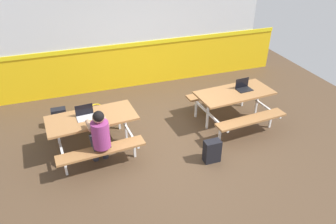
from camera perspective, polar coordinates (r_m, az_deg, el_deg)
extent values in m
cube|color=#4C3826|center=(6.42, 0.83, -5.52)|extent=(10.00, 10.00, 0.02)
cube|color=yellow|center=(8.49, -5.59, 8.26)|extent=(8.00, 0.12, 1.10)
cube|color=yellow|center=(8.22, -5.69, 11.95)|extent=(8.00, 0.03, 0.10)
cube|color=silver|center=(8.07, -6.10, 17.13)|extent=(6.72, 0.12, 1.40)
cube|color=#9E6B3D|center=(5.99, -13.51, -1.05)|extent=(1.66, 0.88, 0.04)
cube|color=#9E6B3D|center=(5.63, -11.80, -6.71)|extent=(1.55, 0.40, 0.04)
cube|color=#9E6B3D|center=(6.68, -14.33, -0.50)|extent=(1.55, 0.40, 0.04)
cube|color=white|center=(6.15, -18.77, -5.18)|extent=(0.04, 0.04, 0.70)
cube|color=white|center=(6.13, -18.84, -4.88)|extent=(0.16, 1.55, 0.04)
cube|color=white|center=(5.83, -17.89, -9.08)|extent=(0.04, 0.04, 0.41)
cube|color=white|center=(6.65, -19.12, -3.79)|extent=(0.04, 0.04, 0.41)
cube|color=white|center=(6.29, -7.56, -2.71)|extent=(0.04, 0.04, 0.70)
cube|color=white|center=(6.27, -7.58, -2.41)|extent=(0.16, 1.55, 0.04)
cube|color=white|center=(5.97, -6.02, -6.36)|extent=(0.04, 0.04, 0.41)
cube|color=white|center=(6.78, -8.74, -1.54)|extent=(0.04, 0.04, 0.41)
cube|color=#9E6B3D|center=(6.83, 11.84, 3.37)|extent=(1.66, 0.88, 0.04)
cube|color=#9E6B3D|center=(6.54, 14.66, -1.29)|extent=(1.55, 0.40, 0.04)
cube|color=#9E6B3D|center=(7.42, 8.88, 3.49)|extent=(1.55, 0.40, 0.04)
cube|color=white|center=(6.70, 7.09, -0.39)|extent=(0.04, 0.04, 0.70)
cube|color=white|center=(6.68, 7.11, -0.10)|extent=(0.16, 1.55, 0.04)
cube|color=white|center=(6.42, 9.25, -3.66)|extent=(0.04, 0.04, 0.41)
cube|color=white|center=(7.15, 5.00, 0.56)|extent=(0.04, 0.04, 0.41)
cube|color=white|center=(7.35, 15.56, 1.66)|extent=(0.04, 0.04, 0.70)
cube|color=white|center=(7.33, 15.61, 1.93)|extent=(0.16, 1.55, 0.04)
cube|color=white|center=(7.10, 17.85, -1.22)|extent=(0.04, 0.04, 0.41)
cube|color=white|center=(7.76, 13.17, 2.42)|extent=(0.04, 0.04, 0.41)
cylinder|color=#2D2D38|center=(6.00, -12.94, -6.65)|extent=(0.11, 0.11, 0.45)
cylinder|color=#2D2D38|center=(6.02, -11.26, -6.27)|extent=(0.11, 0.11, 0.45)
cube|color=#2D2D38|center=(5.72, -12.06, -5.05)|extent=(0.33, 0.40, 0.12)
cylinder|color=#8C3372|center=(5.45, -11.92, -3.98)|extent=(0.30, 0.30, 0.48)
cylinder|color=#A57A5B|center=(5.54, -13.90, -2.39)|extent=(0.10, 0.31, 0.08)
cylinder|color=#A57A5B|center=(5.58, -11.11, -1.78)|extent=(0.10, 0.31, 0.08)
sphere|color=#A57A5B|center=(5.29, -12.35, -0.94)|extent=(0.20, 0.20, 0.20)
sphere|color=black|center=(5.24, -12.32, -0.77)|extent=(0.18, 0.18, 0.18)
cube|color=silver|center=(5.97, -14.43, -1.02)|extent=(0.34, 0.24, 0.01)
cube|color=black|center=(6.00, -14.76, 0.38)|extent=(0.32, 0.03, 0.21)
cube|color=black|center=(6.95, 13.48, 3.90)|extent=(0.34, 0.24, 0.01)
cube|color=black|center=(6.97, 13.09, 5.09)|extent=(0.32, 0.03, 0.21)
cube|color=black|center=(5.89, 7.87, -6.93)|extent=(0.30, 0.18, 0.44)
cube|color=black|center=(6.01, 7.36, -6.82)|extent=(0.21, 0.04, 0.19)
cube|color=yellow|center=(7.08, -12.51, -0.68)|extent=(0.34, 0.14, 0.36)
torus|color=yellow|center=(6.96, -12.73, 1.00)|extent=(0.21, 0.21, 0.02)
cube|color=black|center=(7.15, -18.78, -1.00)|extent=(0.30, 0.18, 0.44)
cube|color=black|center=(7.28, -18.73, -1.00)|extent=(0.21, 0.04, 0.19)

